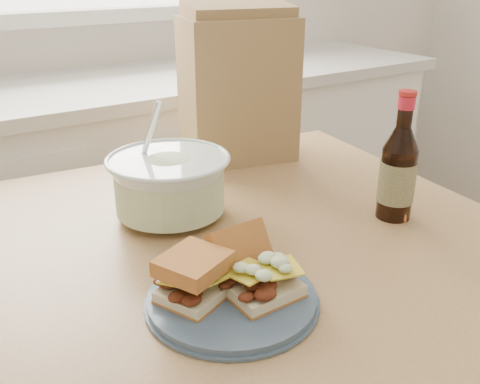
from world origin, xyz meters
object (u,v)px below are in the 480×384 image
dining_table (248,292)px  plate (232,299)px  coleslaw_bowl (170,187)px  beer_bottle (398,172)px  paper_bag (238,90)px

dining_table → plate: size_ratio=4.42×
plate → coleslaw_bowl: (0.06, 0.32, 0.05)m
dining_table → beer_bottle: 0.37m
coleslaw_bowl → beer_bottle: bearing=-34.0°
beer_bottle → paper_bag: size_ratio=0.73×
paper_bag → plate: bearing=-111.0°
coleslaw_bowl → paper_bag: (0.31, 0.22, 0.11)m
coleslaw_bowl → dining_table: bearing=-63.2°
beer_bottle → paper_bag: (-0.06, 0.47, 0.08)m
plate → paper_bag: bearing=55.9°
coleslaw_bowl → paper_bag: bearing=35.9°
coleslaw_bowl → beer_bottle: 0.45m
dining_table → paper_bag: paper_bag is taller
coleslaw_bowl → plate: bearing=-100.6°
dining_table → paper_bag: (0.23, 0.38, 0.30)m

